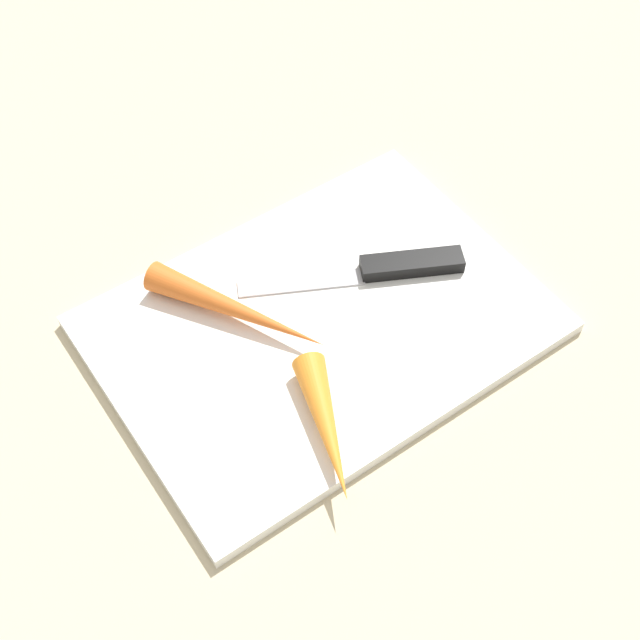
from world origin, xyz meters
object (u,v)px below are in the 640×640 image
Objects in this scene: knife at (400,269)px; carrot_long at (236,310)px; carrot_short at (327,427)px; cutting_board at (320,324)px.

carrot_long reaches higher than knife.
knife is 1.14× the size of carrot_long.
carrot_short is 0.74× the size of carrot_long.
cutting_board is 2.19× the size of carrot_long.
knife reaches higher than cutting_board.
carrot_short and carrot_long have the same top height.
knife is 1.54× the size of carrot_short.
cutting_board is 0.11m from carrot_short.
carrot_short reaches higher than cutting_board.
cutting_board is at bearing 28.53° from knife.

